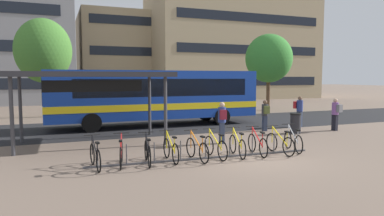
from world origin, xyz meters
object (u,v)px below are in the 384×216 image
(parked_bicycle_red_1, at_px, (121,154))
(parked_bicycle_silver_9, at_px, (293,141))
(transit_shelter, at_px, (91,76))
(street_tree_1, at_px, (269,58))
(commuter_grey_pack_0, at_px, (336,112))
(parked_bicycle_red_7, at_px, (257,144))
(commuter_maroon_pack_3, at_px, (222,120))
(city_bus, at_px, (154,95))
(parked_bicycle_orange_4, at_px, (197,149))
(trash_bin, at_px, (296,123))
(parked_bicycle_black_2, at_px, (148,153))
(parked_bicycle_yellow_6, at_px, (237,146))
(street_tree_0, at_px, (43,51))
(commuter_olive_pack_2, at_px, (265,113))
(parked_bicycle_yellow_3, at_px, (171,150))
(parked_bicycle_yellow_8, at_px, (280,144))
(parked_bicycle_black_0, at_px, (95,156))
(parked_bicycle_yellow_5, at_px, (216,147))
(commuter_red_pack_1, at_px, (299,109))

(parked_bicycle_red_1, bearing_deg, parked_bicycle_silver_9, -80.06)
(transit_shelter, xyz_separation_m, street_tree_1, (15.56, 10.06, 1.57))
(commuter_grey_pack_0, bearing_deg, parked_bicycle_red_7, 106.83)
(commuter_grey_pack_0, xyz_separation_m, commuter_maroon_pack_3, (-7.19, -1.01, 0.04))
(city_bus, relative_size, parked_bicycle_orange_4, 6.99)
(parked_bicycle_red_1, xyz_separation_m, transit_shelter, (-0.50, 4.17, 2.48))
(commuter_grey_pack_0, height_order, trash_bin, commuter_grey_pack_0)
(parked_bicycle_black_2, bearing_deg, parked_bicycle_silver_9, -82.73)
(parked_bicycle_yellow_6, bearing_deg, street_tree_0, 32.34)
(parked_bicycle_red_1, xyz_separation_m, commuter_grey_pack_0, (11.85, 3.17, 0.60))
(parked_bicycle_red_1, bearing_deg, street_tree_0, 21.26)
(parked_bicycle_red_1, distance_m, trash_bin, 9.80)
(commuter_olive_pack_2, height_order, street_tree_0, street_tree_0)
(parked_bicycle_red_7, xyz_separation_m, street_tree_0, (-7.52, 16.01, 4.30))
(parked_bicycle_red_7, bearing_deg, trash_bin, -43.65)
(parked_bicycle_black_2, bearing_deg, transit_shelter, 25.36)
(parked_bicycle_red_1, height_order, trash_bin, trash_bin)
(parked_bicycle_yellow_3, bearing_deg, commuter_grey_pack_0, -71.85)
(parked_bicycle_yellow_8, bearing_deg, city_bus, 14.08)
(parked_bicycle_black_0, xyz_separation_m, commuter_olive_pack_2, (9.12, 4.49, 0.56))
(parked_bicycle_yellow_5, distance_m, commuter_grey_pack_0, 9.22)
(parked_bicycle_red_1, xyz_separation_m, trash_bin, (9.27, 3.17, 0.13))
(parked_bicycle_yellow_5, xyz_separation_m, parked_bicycle_red_7, (1.63, -0.11, 0.00))
(parked_bicycle_yellow_8, relative_size, commuter_grey_pack_0, 1.00)
(parked_bicycle_yellow_5, height_order, trash_bin, trash_bin)
(parked_bicycle_black_0, distance_m, transit_shelter, 4.90)
(commuter_grey_pack_0, height_order, street_tree_1, street_tree_1)
(parked_bicycle_orange_4, distance_m, commuter_grey_pack_0, 9.94)
(parked_bicycle_orange_4, distance_m, trash_bin, 7.56)
(transit_shelter, bearing_deg, street_tree_0, 101.23)
(city_bus, bearing_deg, parked_bicycle_red_7, 99.25)
(parked_bicycle_yellow_8, bearing_deg, trash_bin, -45.24)
(city_bus, relative_size, street_tree_0, 1.73)
(parked_bicycle_yellow_5, xyz_separation_m, parked_bicycle_yellow_6, (0.84, -0.05, 0.00))
(parked_bicycle_yellow_6, xyz_separation_m, parked_bicycle_yellow_8, (1.66, -0.22, 0.00))
(street_tree_0, xyz_separation_m, street_tree_1, (17.69, -1.53, -0.26))
(parked_bicycle_yellow_5, bearing_deg, parked_bicycle_yellow_3, 83.32)
(street_tree_1, bearing_deg, commuter_red_pack_1, -114.06)
(commuter_red_pack_1, height_order, commuter_olive_pack_2, commuter_red_pack_1)
(transit_shelter, bearing_deg, parked_bicycle_yellow_6, -42.52)
(parked_bicycle_yellow_6, distance_m, parked_bicycle_silver_9, 2.40)
(parked_bicycle_yellow_5, xyz_separation_m, street_tree_1, (11.80, 14.37, 4.04))
(parked_bicycle_silver_9, xyz_separation_m, transit_shelter, (-7.01, 4.38, 2.48))
(parked_bicycle_yellow_8, distance_m, street_tree_1, 17.80)
(parked_bicycle_yellow_5, height_order, parked_bicycle_red_7, same)
(parked_bicycle_red_7, xyz_separation_m, transit_shelter, (-5.40, 4.42, 2.48))
(parked_bicycle_yellow_6, bearing_deg, parked_bicycle_yellow_5, 96.35)
(parked_bicycle_yellow_6, height_order, parked_bicycle_silver_9, same)
(parked_bicycle_red_1, relative_size, parked_bicycle_yellow_5, 0.98)
(parked_bicycle_orange_4, relative_size, commuter_olive_pack_2, 1.05)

